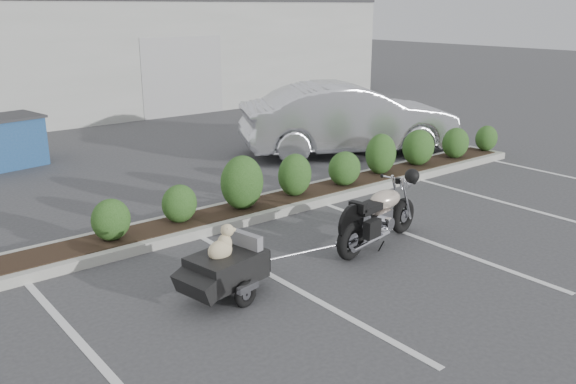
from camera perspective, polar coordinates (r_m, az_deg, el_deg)
ground at (r=9.43m, az=5.33°, el=-5.19°), size 90.00×90.00×0.00m
planter_kerb at (r=11.58m, az=1.37°, el=-0.48°), size 12.00×1.00×0.15m
building at (r=24.08m, az=-24.44°, el=11.83°), size 26.00×10.00×4.00m
motorcycle at (r=9.42m, az=8.54°, el=-2.31°), size 2.04×0.83×1.18m
pet_trailer at (r=7.77m, az=-5.85°, el=-6.96°), size 1.65×0.94×0.97m
sedan at (r=15.26m, az=5.77°, el=6.82°), size 5.59×4.02×1.75m
dumpster at (r=15.40m, az=-25.27°, el=4.27°), size 1.94×1.48×1.16m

